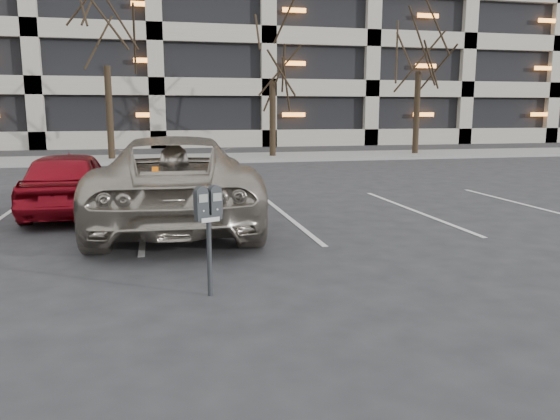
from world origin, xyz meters
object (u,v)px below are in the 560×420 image
at_px(suv_silver, 175,180).
at_px(tree_b, 104,5).
at_px(parking_meter, 208,214).
at_px(tree_d, 421,18).
at_px(car_red, 70,182).
at_px(tree_c, 272,32).

bearing_deg(suv_silver, tree_b, -78.52).
bearing_deg(parking_meter, tree_d, 36.86).
height_order(parking_meter, suv_silver, suv_silver).
distance_m(tree_d, parking_meter, 22.23).
distance_m(tree_b, parking_meter, 19.13).
bearing_deg(tree_d, car_red, -138.26).
bearing_deg(parking_meter, car_red, 91.16).
distance_m(tree_c, suv_silver, 15.45).
xyz_separation_m(tree_d, parking_meter, (-11.58, -18.19, -5.37)).
bearing_deg(tree_d, parking_meter, -122.47).
distance_m(tree_b, suv_silver, 15.14).
bearing_deg(car_red, tree_c, -118.54).
bearing_deg(car_red, tree_d, -137.71).
distance_m(tree_b, tree_d, 14.00).
relative_size(tree_d, car_red, 2.25).
relative_size(tree_b, parking_meter, 7.03).
bearing_deg(tree_b, suv_silver, -81.03).
relative_size(tree_b, tree_c, 1.15).
height_order(tree_b, suv_silver, tree_b).
bearing_deg(suv_silver, tree_c, -106.53).
relative_size(tree_b, tree_d, 1.00).
bearing_deg(tree_c, tree_b, 180.00).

